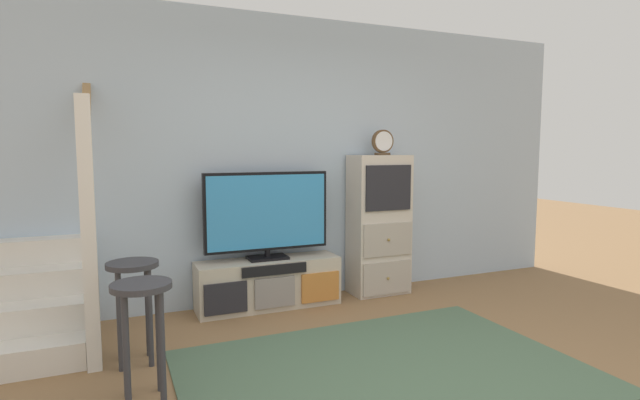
# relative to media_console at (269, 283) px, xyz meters

# --- Properties ---
(back_wall) EXTENTS (6.40, 0.12, 2.70)m
(back_wall) POSITION_rel_media_console_xyz_m (0.30, 0.27, 1.13)
(back_wall) COLOR #A8BCD1
(back_wall) RESTS_ON ground_plane
(area_rug) EXTENTS (2.60, 1.80, 0.01)m
(area_rug) POSITION_rel_media_console_xyz_m (0.30, -1.59, -0.22)
(area_rug) COLOR #4C664C
(area_rug) RESTS_ON ground_plane
(media_console) EXTENTS (1.32, 0.38, 0.45)m
(media_console) POSITION_rel_media_console_xyz_m (0.00, 0.00, 0.00)
(media_console) COLOR #BCB29E
(media_console) RESTS_ON ground_plane
(television) EXTENTS (1.16, 0.22, 0.80)m
(television) POSITION_rel_media_console_xyz_m (-0.00, 0.02, 0.65)
(television) COLOR black
(television) RESTS_ON media_console
(side_cabinet) EXTENTS (0.58, 0.38, 1.40)m
(side_cabinet) POSITION_rel_media_console_xyz_m (1.17, 0.01, 0.47)
(side_cabinet) COLOR beige
(side_cabinet) RESTS_ON ground_plane
(desk_clock) EXTENTS (0.23, 0.08, 0.25)m
(desk_clock) POSITION_rel_media_console_xyz_m (1.19, -0.00, 1.30)
(desk_clock) COLOR #4C3823
(desk_clock) RESTS_ON side_cabinet
(staircase) EXTENTS (1.00, 1.36, 2.20)m
(staircase) POSITION_rel_media_console_xyz_m (-1.94, 0.01, 0.15)
(staircase) COLOR silver
(staircase) RESTS_ON ground_plane
(bar_stool_near) EXTENTS (0.34, 0.34, 0.70)m
(bar_stool_near) POSITION_rel_media_console_xyz_m (-1.17, -1.36, 0.30)
(bar_stool_near) COLOR #333338
(bar_stool_near) RESTS_ON ground_plane
(bar_stool_far) EXTENTS (0.34, 0.34, 0.70)m
(bar_stool_far) POSITION_rel_media_console_xyz_m (-1.19, -0.79, 0.30)
(bar_stool_far) COLOR #333338
(bar_stool_far) RESTS_ON ground_plane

